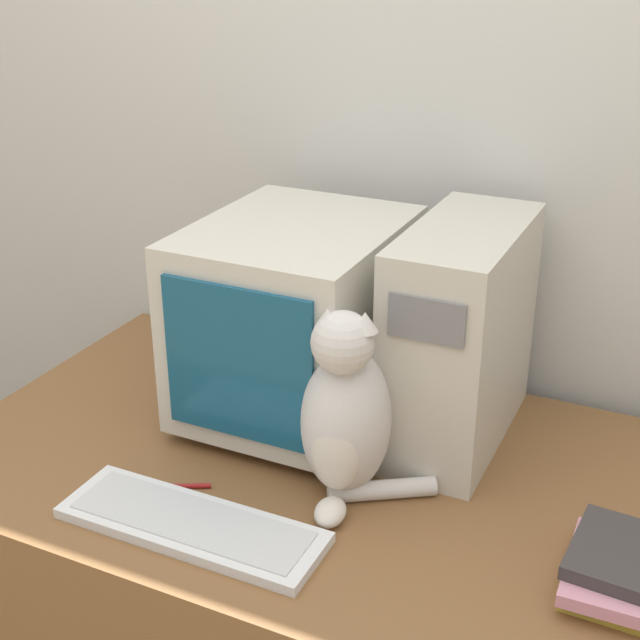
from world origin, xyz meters
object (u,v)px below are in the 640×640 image
at_px(keyboard, 192,524).
at_px(pen, 169,486).
at_px(crt_monitor, 296,319).
at_px(cat, 346,415).
at_px(computer_tower, 460,335).
at_px(book_stack, 617,569).

distance_m(keyboard, pen, 0.13).
distance_m(crt_monitor, cat, 0.29).
height_order(crt_monitor, computer_tower, computer_tower).
xyz_separation_m(computer_tower, cat, (-0.11, -0.26, -0.06)).
bearing_deg(pen, keyboard, -38.65).
bearing_deg(cat, computer_tower, 56.64).
relative_size(crt_monitor, pen, 3.35).
distance_m(crt_monitor, computer_tower, 0.32).
bearing_deg(book_stack, cat, 173.43).
relative_size(cat, pen, 2.59).
height_order(computer_tower, cat, computer_tower).
bearing_deg(crt_monitor, cat, -46.39).
bearing_deg(cat, pen, -164.92).
xyz_separation_m(computer_tower, pen, (-0.39, -0.39, -0.20)).
bearing_deg(cat, keyboard, -140.52).
bearing_deg(book_stack, computer_tower, 137.94).
height_order(computer_tower, book_stack, computer_tower).
distance_m(keyboard, book_stack, 0.66).
xyz_separation_m(book_stack, pen, (-0.74, -0.08, -0.03)).
height_order(crt_monitor, cat, crt_monitor).
bearing_deg(crt_monitor, book_stack, -21.52).
relative_size(crt_monitor, keyboard, 1.01).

